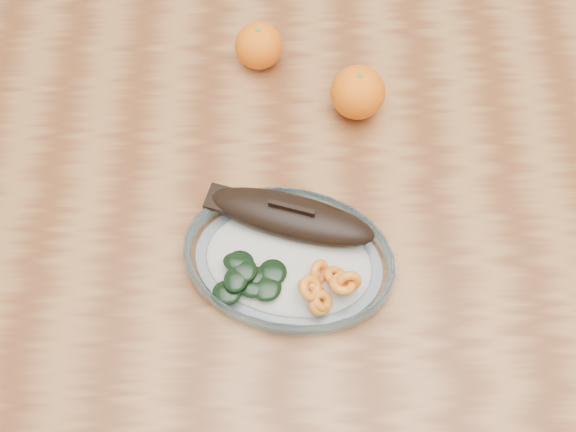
{
  "coord_description": "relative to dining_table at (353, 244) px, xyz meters",
  "views": [
    {
      "loc": [
        -0.1,
        -0.47,
        1.59
      ],
      "look_at": [
        -0.09,
        -0.02,
        0.77
      ],
      "focal_mm": 45.0,
      "sensor_mm": 36.0,
      "label": 1
    }
  ],
  "objects": [
    {
      "name": "plated_meal",
      "position": [
        -0.09,
        -0.07,
        0.12
      ],
      "size": [
        0.57,
        0.57,
        0.08
      ],
      "rotation": [
        0.0,
        0.0,
        -0.22
      ],
      "color": "white",
      "rests_on": "dining_table"
    },
    {
      "name": "orange_left",
      "position": [
        -0.13,
        0.26,
        0.13
      ],
      "size": [
        0.07,
        0.07,
        0.07
      ],
      "primitive_type": "sphere",
      "color": "#EB4904",
      "rests_on": "dining_table"
    },
    {
      "name": "dining_table",
      "position": [
        0.0,
        0.0,
        0.0
      ],
      "size": [
        1.2,
        0.8,
        0.75
      ],
      "color": "brown",
      "rests_on": "ground"
    },
    {
      "name": "orange_right",
      "position": [
        0.01,
        0.17,
        0.14
      ],
      "size": [
        0.08,
        0.08,
        0.08
      ],
      "primitive_type": "sphere",
      "color": "#EB4904",
      "rests_on": "dining_table"
    },
    {
      "name": "ground",
      "position": [
        0.0,
        0.0,
        -0.65
      ],
      "size": [
        3.0,
        3.0,
        0.0
      ],
      "primitive_type": "plane",
      "color": "slate",
      "rests_on": "ground"
    }
  ]
}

